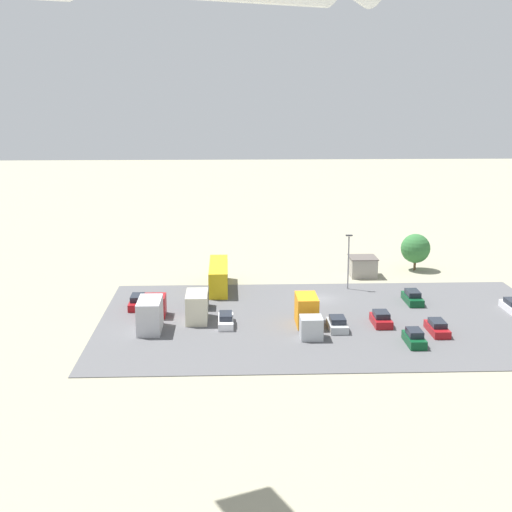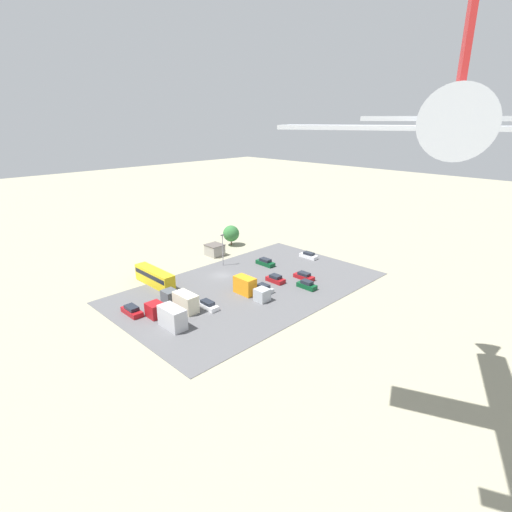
% 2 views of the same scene
% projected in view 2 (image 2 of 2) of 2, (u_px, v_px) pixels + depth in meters
% --- Properties ---
extents(ground_plane, '(400.00, 400.00, 0.00)m').
position_uv_depth(ground_plane, '(222.00, 276.00, 87.08)').
color(ground_plane, gray).
extents(parking_lot_surface, '(53.29, 32.34, 0.08)m').
position_uv_depth(parking_lot_surface, '(250.00, 287.00, 81.09)').
color(parking_lot_surface, '#565659').
rests_on(parking_lot_surface, ground).
extents(shed_building, '(3.91, 4.11, 2.83)m').
position_uv_depth(shed_building, '(215.00, 250.00, 99.53)').
color(shed_building, '#9E998E').
rests_on(shed_building, ground).
extents(bus, '(2.48, 11.40, 3.34)m').
position_uv_depth(bus, '(155.00, 277.00, 81.52)').
color(bus, gold).
rests_on(bus, ground).
extents(parked_car_0, '(1.72, 4.11, 1.60)m').
position_uv_depth(parked_car_0, '(307.00, 285.00, 80.32)').
color(parked_car_0, '#0C4723').
rests_on(parked_car_0, ground).
extents(parked_car_1, '(1.81, 4.73, 1.58)m').
position_uv_depth(parked_car_1, '(265.00, 262.00, 92.90)').
color(parked_car_1, '#0C4723').
rests_on(parked_car_1, ground).
extents(parked_car_2, '(1.78, 4.59, 1.44)m').
position_uv_depth(parked_car_2, '(304.00, 276.00, 84.97)').
color(parked_car_2, maroon).
rests_on(parked_car_2, ground).
extents(parked_car_3, '(1.71, 4.62, 1.41)m').
position_uv_depth(parked_car_3, '(208.00, 305.00, 71.89)').
color(parked_car_3, silver).
rests_on(parked_car_3, ground).
extents(parked_car_4, '(1.91, 4.71, 1.55)m').
position_uv_depth(parked_car_4, '(132.00, 311.00, 69.65)').
color(parked_car_4, maroon).
rests_on(parked_car_4, ground).
extents(parked_car_5, '(1.94, 4.09, 1.53)m').
position_uv_depth(parked_car_5, '(275.00, 279.00, 83.37)').
color(parked_car_5, maroon).
rests_on(parked_car_5, ground).
extents(parked_car_6, '(1.97, 4.06, 1.45)m').
position_uv_depth(parked_car_6, '(263.00, 288.00, 78.85)').
color(parked_car_6, '#ADB2B7').
rests_on(parked_car_6, ground).
extents(parked_car_7, '(1.76, 4.60, 1.43)m').
position_uv_depth(parked_car_7, '(309.00, 255.00, 97.77)').
color(parked_car_7, silver).
rests_on(parked_car_7, ground).
extents(parked_truck_0, '(2.36, 8.08, 3.41)m').
position_uv_depth(parked_truck_0, '(250.00, 288.00, 76.72)').
color(parked_truck_0, '#ADB2B7').
rests_on(parked_truck_0, ground).
extents(parked_truck_1, '(2.54, 9.24, 3.55)m').
position_uv_depth(parked_truck_1, '(167.00, 315.00, 65.97)').
color(parked_truck_1, maroon).
rests_on(parked_truck_1, ground).
extents(parked_truck_2, '(2.44, 8.85, 3.29)m').
position_uv_depth(parked_truck_2, '(181.00, 300.00, 71.60)').
color(parked_truck_2, '#4C5156').
rests_on(parked_truck_2, ground).
extents(tree_near_shed, '(4.35, 4.35, 5.47)m').
position_uv_depth(tree_near_shed, '(231.00, 234.00, 106.83)').
color(tree_near_shed, brown).
rests_on(tree_near_shed, ground).
extents(light_pole_lot_centre, '(0.90, 0.28, 7.44)m').
position_uv_depth(light_pole_lot_centre, '(223.00, 248.00, 91.64)').
color(light_pole_lot_centre, gray).
rests_on(light_pole_lot_centre, ground).
extents(airplane, '(30.05, 24.90, 7.80)m').
position_uv_depth(airplane, '(441.00, 121.00, 31.84)').
color(airplane, silver).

